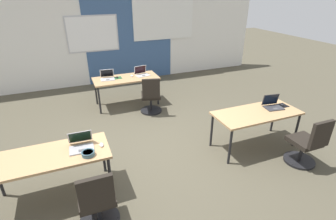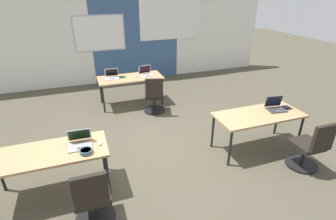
{
  "view_description": "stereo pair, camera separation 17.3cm",
  "coord_description": "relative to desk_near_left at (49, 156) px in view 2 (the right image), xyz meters",
  "views": [
    {
      "loc": [
        -1.32,
        -3.85,
        2.79
      ],
      "look_at": [
        0.12,
        -0.29,
        0.92
      ],
      "focal_mm": 27.38,
      "sensor_mm": 36.0,
      "label": 1
    },
    {
      "loc": [
        -1.16,
        -3.91,
        2.79
      ],
      "look_at": [
        0.12,
        -0.29,
        0.92
      ],
      "focal_mm": 27.38,
      "sensor_mm": 36.0,
      "label": 2
    }
  ],
  "objects": [
    {
      "name": "mouse_near_left_inner",
      "position": [
        0.7,
        -0.04,
        0.08
      ],
      "size": [
        0.06,
        0.1,
        0.03
      ],
      "color": "silver",
      "rests_on": "desk_near_left"
    },
    {
      "name": "laptop_near_right_end",
      "position": [
        3.91,
        0.06,
        0.11
      ],
      "size": [
        0.36,
        0.32,
        0.23
      ],
      "rotation": [
        0.0,
        0.0,
        -0.14
      ],
      "color": "#333338",
      "rests_on": "desk_near_right"
    },
    {
      "name": "desk_near_left",
      "position": [
        0.0,
        0.0,
        0.0
      ],
      "size": [
        1.6,
        0.7,
        0.72
      ],
      "color": "tan",
      "rests_on": "ground"
    },
    {
      "name": "ground_plane",
      "position": [
        1.75,
        0.6,
        -0.66
      ],
      "size": [
        24.0,
        24.0,
        0.0
      ],
      "color": "#4C4738"
    },
    {
      "name": "laptop_far_left",
      "position": [
        1.31,
        2.88,
        0.11
      ],
      "size": [
        0.36,
        0.35,
        0.23
      ],
      "rotation": [
        0.0,
        0.0,
        -0.11
      ],
      "color": "silver",
      "rests_on": "desk_far_center"
    },
    {
      "name": "desk_far_center",
      "position": [
        1.75,
        2.8,
        0.0
      ],
      "size": [
        1.6,
        0.7,
        0.72
      ],
      "color": "tan",
      "rests_on": "ground"
    },
    {
      "name": "mousepad_far_left",
      "position": [
        1.54,
        2.87,
        0.06
      ],
      "size": [
        0.22,
        0.19,
        0.0
      ],
      "color": "#23512D",
      "rests_on": "desk_far_center"
    },
    {
      "name": "back_wall_assembly",
      "position": [
        1.78,
        4.8,
        0.75
      ],
      "size": [
        10.0,
        0.27,
        2.8
      ],
      "color": "silver",
      "rests_on": "ground"
    },
    {
      "name": "laptop_near_left_inner",
      "position": [
        0.43,
        0.03,
        0.11
      ],
      "size": [
        0.34,
        0.33,
        0.22
      ],
      "rotation": [
        0.0,
        0.0,
        -0.04
      ],
      "color": "#9E9EA3",
      "rests_on": "desk_near_left"
    },
    {
      "name": "mouse_near_right_end",
      "position": [
        4.13,
        0.05,
        0.08
      ],
      "size": [
        0.07,
        0.11,
        0.03
      ],
      "color": "black",
      "rests_on": "mousepad_near_right_end"
    },
    {
      "name": "chair_near_left_inner",
      "position": [
        0.5,
        -0.77,
        -0.28
      ],
      "size": [
        0.52,
        0.54,
        0.92
      ],
      "rotation": [
        0.0,
        0.0,
        3.13
      ],
      "color": "black",
      "rests_on": "ground"
    },
    {
      "name": "chair_far_right",
      "position": [
        2.16,
        2.1,
        -0.28
      ],
      "size": [
        0.54,
        0.59,
        0.92
      ],
      "rotation": [
        0.0,
        0.0,
        2.88
      ],
      "color": "black",
      "rests_on": "ground"
    },
    {
      "name": "mousepad_near_right_end",
      "position": [
        4.13,
        0.05,
        0.06
      ],
      "size": [
        0.22,
        0.19,
        0.0
      ],
      "color": "black",
      "rests_on": "desk_near_right"
    },
    {
      "name": "mouse_far_right",
      "position": [
        1.91,
        2.85,
        0.08
      ],
      "size": [
        0.07,
        0.11,
        0.03
      ],
      "color": "silver",
      "rests_on": "desk_far_center"
    },
    {
      "name": "desk_near_right",
      "position": [
        3.5,
        0.0,
        0.0
      ],
      "size": [
        1.6,
        0.7,
        0.72
      ],
      "color": "tan",
      "rests_on": "ground"
    },
    {
      "name": "snack_bowl",
      "position": [
        0.5,
        -0.2,
        0.1
      ],
      "size": [
        0.18,
        0.18,
        0.06
      ],
      "color": "#3D6070",
      "rests_on": "desk_near_left"
    },
    {
      "name": "chair_near_right_end",
      "position": [
        3.95,
        -0.79,
        -0.28
      ],
      "size": [
        0.52,
        0.54,
        0.92
      ],
      "rotation": [
        0.0,
        0.0,
        3.13
      ],
      "color": "black",
      "rests_on": "ground"
    },
    {
      "name": "laptop_far_right",
      "position": [
        2.18,
        2.85,
        0.11
      ],
      "size": [
        0.37,
        0.34,
        0.23
      ],
      "rotation": [
        0.0,
        0.0,
        0.17
      ],
      "color": "silver",
      "rests_on": "desk_far_center"
    },
    {
      "name": "mouse_far_left",
      "position": [
        1.54,
        2.87,
        0.08
      ],
      "size": [
        0.07,
        0.11,
        0.03
      ],
      "color": "black",
      "rests_on": "mousepad_far_left"
    }
  ]
}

